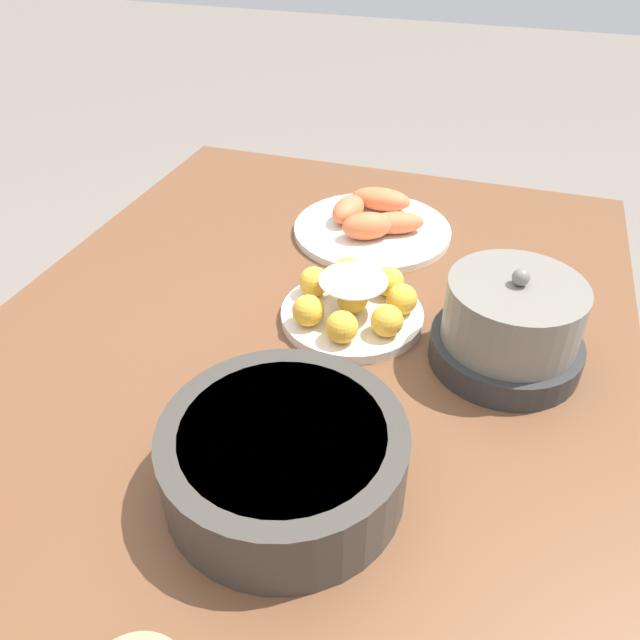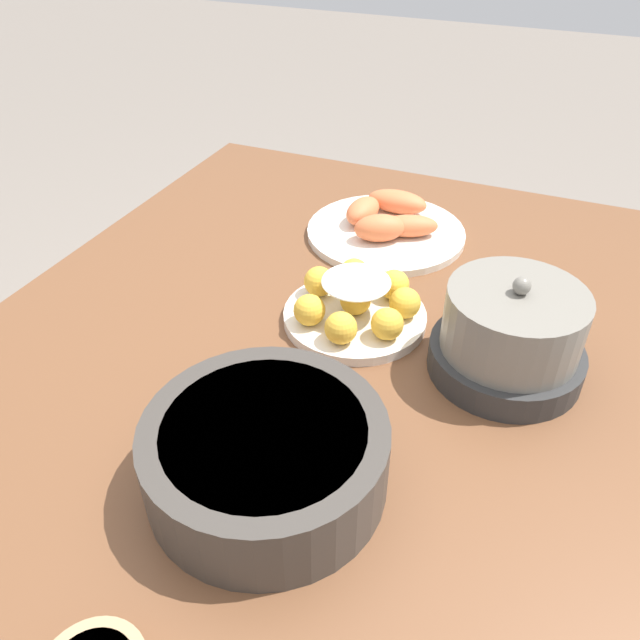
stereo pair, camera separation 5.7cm
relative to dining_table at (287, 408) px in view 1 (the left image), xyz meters
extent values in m
plane|color=slate|center=(0.00, 0.00, -0.65)|extent=(12.00, 12.00, 0.00)
cylinder|color=brown|center=(-0.67, -0.44, -0.30)|extent=(0.06, 0.06, 0.70)
cylinder|color=brown|center=(-0.67, 0.44, -0.30)|extent=(0.06, 0.06, 0.70)
cube|color=brown|center=(0.00, 0.00, 0.07)|extent=(1.44, 0.99, 0.03)
cylinder|color=silver|center=(-0.14, 0.06, 0.09)|extent=(0.22, 0.22, 0.02)
sphere|color=yellow|center=(-0.06, 0.07, 0.13)|extent=(0.05, 0.05, 0.05)
sphere|color=yellow|center=(-0.10, 0.12, 0.13)|extent=(0.05, 0.05, 0.05)
sphere|color=yellow|center=(-0.16, 0.13, 0.13)|extent=(0.05, 0.05, 0.05)
sphere|color=yellow|center=(-0.20, 0.10, 0.13)|extent=(0.05, 0.05, 0.05)
sphere|color=yellow|center=(-0.21, 0.03, 0.13)|extent=(0.05, 0.05, 0.05)
sphere|color=yellow|center=(-0.16, -0.01, 0.13)|extent=(0.05, 0.05, 0.05)
sphere|color=yellow|center=(-0.09, 0.01, 0.13)|extent=(0.05, 0.05, 0.05)
ellipsoid|color=white|center=(-0.14, 0.06, 0.16)|extent=(0.11, 0.11, 0.02)
sphere|color=yellow|center=(-0.14, 0.06, 0.13)|extent=(0.05, 0.05, 0.05)
cylinder|color=#3D3833|center=(0.20, 0.08, 0.13)|extent=(0.28, 0.28, 0.09)
cylinder|color=brown|center=(0.20, 0.08, 0.17)|extent=(0.23, 0.23, 0.01)
cylinder|color=silver|center=(-0.42, 0.02, 0.09)|extent=(0.30, 0.30, 0.01)
ellipsoid|color=#E57042|center=(-0.37, 0.02, 0.12)|extent=(0.09, 0.11, 0.05)
ellipsoid|color=#E57042|center=(-0.41, 0.07, 0.12)|extent=(0.09, 0.12, 0.04)
ellipsoid|color=#E57042|center=(-0.50, 0.02, 0.12)|extent=(0.06, 0.12, 0.04)
ellipsoid|color=#E57042|center=(-0.43, -0.03, 0.12)|extent=(0.10, 0.07, 0.05)
cylinder|color=#2D2D2D|center=(-0.11, 0.30, 0.11)|extent=(0.21, 0.21, 0.04)
cylinder|color=slate|center=(-0.11, 0.30, 0.17)|extent=(0.19, 0.19, 0.09)
sphere|color=slate|center=(-0.11, 0.30, 0.23)|extent=(0.02, 0.02, 0.02)
camera|label=1|loc=(0.63, 0.26, 0.68)|focal=35.00mm
camera|label=2|loc=(0.61, 0.31, 0.68)|focal=35.00mm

